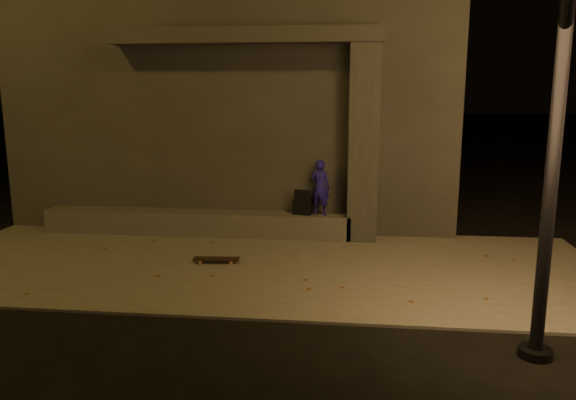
# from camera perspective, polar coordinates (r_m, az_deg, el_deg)

# --- Properties ---
(ground) EXTENTS (120.00, 120.00, 0.00)m
(ground) POSITION_cam_1_polar(r_m,az_deg,el_deg) (7.38, -5.77, -11.44)
(ground) COLOR black
(ground) RESTS_ON ground
(sidewalk) EXTENTS (11.00, 4.40, 0.04)m
(sidewalk) POSITION_cam_1_polar(r_m,az_deg,el_deg) (9.22, -3.12, -6.58)
(sidewalk) COLOR #68635B
(sidewalk) RESTS_ON ground
(building) EXTENTS (9.00, 5.10, 5.22)m
(building) POSITION_cam_1_polar(r_m,az_deg,el_deg) (13.38, -4.26, 10.24)
(building) COLOR #373532
(building) RESTS_ON ground
(ledge) EXTENTS (6.00, 0.55, 0.45)m
(ledge) POSITION_cam_1_polar(r_m,az_deg,el_deg) (11.12, -9.26, -2.27)
(ledge) COLOR #54514C
(ledge) RESTS_ON sidewalk
(column) EXTENTS (0.55, 0.55, 3.60)m
(column) POSITION_cam_1_polar(r_m,az_deg,el_deg) (10.45, 7.69, 5.67)
(column) COLOR #373532
(column) RESTS_ON sidewalk
(canopy) EXTENTS (5.00, 0.70, 0.28)m
(canopy) POSITION_cam_1_polar(r_m,az_deg,el_deg) (10.68, -4.42, 16.28)
(canopy) COLOR #373532
(canopy) RESTS_ON column
(skateboarder) EXTENTS (0.44, 0.36, 1.05)m
(skateboarder) POSITION_cam_1_polar(r_m,az_deg,el_deg) (10.57, 3.28, 1.30)
(skateboarder) COLOR #1F1691
(skateboarder) RESTS_ON ledge
(backpack) EXTENTS (0.38, 0.29, 0.49)m
(backpack) POSITION_cam_1_polar(r_m,az_deg,el_deg) (10.66, 1.50, -0.56)
(backpack) COLOR black
(backpack) RESTS_ON ledge
(skateboard) EXTENTS (0.76, 0.25, 0.08)m
(skateboard) POSITION_cam_1_polar(r_m,az_deg,el_deg) (9.28, -7.29, -5.97)
(skateboard) COLOR black
(skateboard) RESTS_ON sidewalk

